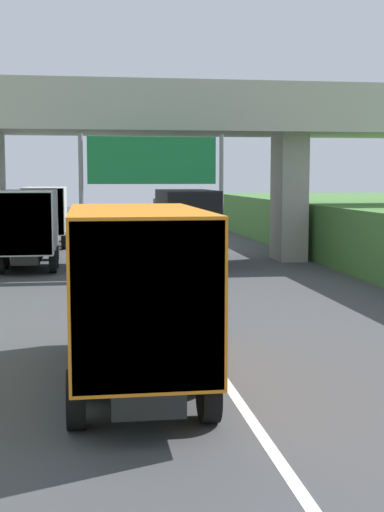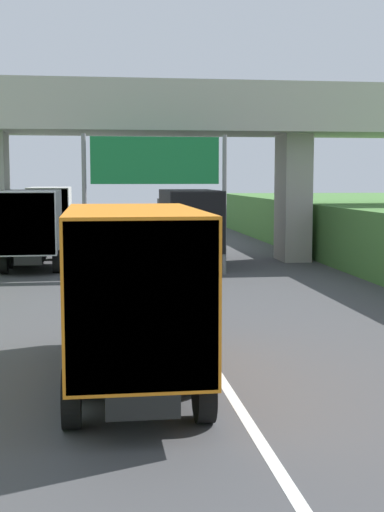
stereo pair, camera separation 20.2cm
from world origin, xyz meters
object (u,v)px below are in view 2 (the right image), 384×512
object	(u,v)px
overhead_highway_sign	(155,171)
truck_orange	(131,286)
truck_yellow	(51,213)
truck_silver	(34,224)
truck_black	(188,223)

from	to	relation	value
overhead_highway_sign	truck_orange	distance (m)	15.69
overhead_highway_sign	truck_yellow	xyz separation A→B (m)	(-5.00, 13.70, -2.34)
truck_yellow	truck_orange	xyz separation A→B (m)	(3.21, -29.11, 0.00)
truck_yellow	truck_silver	xyz separation A→B (m)	(-0.15, -10.15, 0.00)
truck_black	truck_silver	bearing A→B (deg)	178.12
overhead_highway_sign	truck_yellow	bearing A→B (deg)	110.05
truck_orange	truck_silver	bearing A→B (deg)	100.05
truck_black	truck_yellow	world-z (taller)	same
truck_orange	truck_black	bearing A→B (deg)	79.32
truck_orange	truck_yellow	bearing A→B (deg)	96.30
overhead_highway_sign	truck_black	distance (m)	4.42
overhead_highway_sign	truck_orange	xyz separation A→B (m)	(-1.78, -15.41, -2.34)
overhead_highway_sign	truck_silver	size ratio (longest dim) A/B	0.81
truck_black	truck_yellow	xyz separation A→B (m)	(-6.75, 10.37, 0.00)
overhead_highway_sign	truck_silver	xyz separation A→B (m)	(-5.15, 3.55, -2.34)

